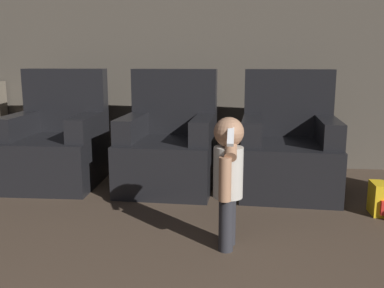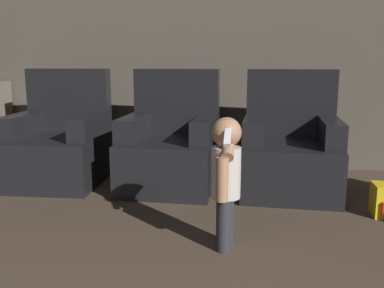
% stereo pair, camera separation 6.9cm
% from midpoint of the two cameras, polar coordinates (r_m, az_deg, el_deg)
% --- Properties ---
extents(wall_back, '(8.40, 0.05, 2.60)m').
position_cam_midpoint_polar(wall_back, '(4.51, 1.69, 13.59)').
color(wall_back, '#51493F').
rests_on(wall_back, ground_plane).
extents(armchair_left, '(0.81, 0.88, 1.03)m').
position_cam_midpoint_polar(armchair_left, '(4.08, -16.74, -0.09)').
color(armchair_left, black).
rests_on(armchair_left, ground_plane).
extents(armchair_middle, '(0.80, 0.87, 1.03)m').
position_cam_midpoint_polar(armchair_middle, '(3.77, -2.30, -0.51)').
color(armchair_middle, black).
rests_on(armchair_middle, ground_plane).
extents(armchair_right, '(0.81, 0.88, 1.03)m').
position_cam_midpoint_polar(armchair_right, '(3.73, 13.48, -0.94)').
color(armchair_right, black).
rests_on(armchair_right, ground_plane).
extents(person_toddler, '(0.17, 0.31, 0.79)m').
position_cam_midpoint_polar(person_toddler, '(2.48, 5.31, -3.82)').
color(person_toddler, '#28282D').
rests_on(person_toddler, ground_plane).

